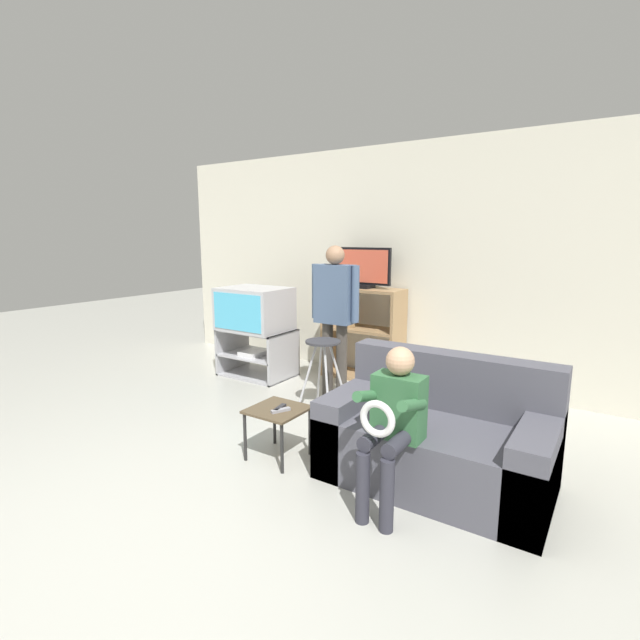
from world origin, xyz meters
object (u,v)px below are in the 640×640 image
object	(u,v)px
couch	(437,440)
person_seated_child	(393,416)
media_shelf	(363,332)
snack_table	(278,415)
person_standing_adult	(335,307)
remote_control_black	(280,408)
folding_stool	(323,355)
tv_stand	(257,353)
television_main	(254,309)
television_flat	(362,269)
remote_control_white	(281,410)

from	to	relation	value
couch	person_seated_child	bearing A→B (deg)	-103.99
media_shelf	couch	world-z (taller)	media_shelf
snack_table	couch	bearing A→B (deg)	17.07
couch	person_seated_child	xyz separation A→B (m)	(-0.12, -0.47, 0.30)
snack_table	person_seated_child	distance (m)	1.01
couch	person_standing_adult	world-z (taller)	person_standing_adult
remote_control_black	person_seated_child	world-z (taller)	person_seated_child
media_shelf	person_seated_child	bearing A→B (deg)	-57.99
folding_stool	remote_control_black	world-z (taller)	folding_stool
tv_stand	person_seated_child	size ratio (longest dim) A/B	0.83
television_main	person_standing_adult	size ratio (longest dim) A/B	0.50
snack_table	television_main	bearing A→B (deg)	135.58
media_shelf	folding_stool	bearing A→B (deg)	-80.65
media_shelf	couch	bearing A→B (deg)	-49.32
couch	media_shelf	bearing A→B (deg)	130.68
media_shelf	snack_table	bearing A→B (deg)	-78.69
television_flat	couch	world-z (taller)	television_flat
television_main	television_flat	bearing A→B (deg)	30.18
remote_control_white	tv_stand	bearing A→B (deg)	161.70
media_shelf	television_flat	bearing A→B (deg)	-179.61
television_flat	person_standing_adult	bearing A→B (deg)	-82.91
snack_table	person_seated_child	bearing A→B (deg)	-7.95
television_main	person_seated_child	distance (m)	2.94
television_main	media_shelf	xyz separation A→B (m)	(1.08, 0.61, -0.26)
folding_stool	snack_table	xyz separation A→B (m)	(0.23, -0.96, -0.21)
media_shelf	television_flat	world-z (taller)	television_flat
television_flat	snack_table	world-z (taller)	television_flat
folding_stool	snack_table	distance (m)	1.01
television_flat	remote_control_white	distance (m)	2.34
couch	remote_control_black	bearing A→B (deg)	-162.37
tv_stand	folding_stool	size ratio (longest dim) A/B	1.21
tv_stand	folding_stool	bearing A→B (deg)	-22.31
tv_stand	folding_stool	world-z (taller)	folding_stool
television_main	television_flat	world-z (taller)	television_flat
tv_stand	television_main	distance (m)	0.52
snack_table	folding_stool	bearing A→B (deg)	103.54
tv_stand	television_flat	world-z (taller)	television_flat
remote_control_white	media_shelf	bearing A→B (deg)	128.82
remote_control_white	person_seated_child	distance (m)	0.93
snack_table	couch	xyz separation A→B (m)	(1.08, 0.33, -0.04)
television_main	person_seated_child	xyz separation A→B (m)	(2.46, -1.60, -0.21)
media_shelf	snack_table	distance (m)	2.13
tv_stand	remote_control_black	bearing A→B (deg)	-44.51
remote_control_white	person_standing_adult	distance (m)	1.54
tv_stand	person_standing_adult	bearing A→B (deg)	-6.30
media_shelf	folding_stool	world-z (taller)	media_shelf
television_main	media_shelf	size ratio (longest dim) A/B	0.73
folding_stool	remote_control_black	bearing A→B (deg)	-75.19
snack_table	tv_stand	bearing A→B (deg)	135.11
folding_stool	remote_control_black	size ratio (longest dim) A/B	4.69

